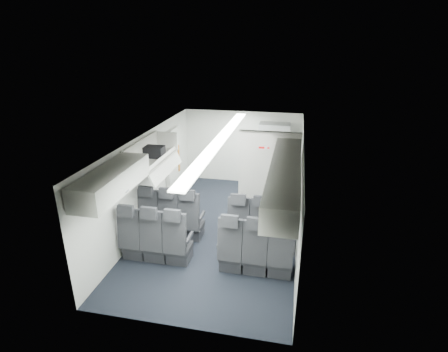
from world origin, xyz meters
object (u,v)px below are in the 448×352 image
at_px(seat_row_front, 215,225).
at_px(flight_attendant, 250,171).
at_px(galley_unit, 273,156).
at_px(carry_on_bag, 154,152).
at_px(boarding_door, 173,163).
at_px(seat_row_mid, 204,248).

height_order(seat_row_front, flight_attendant, flight_attendant).
relative_size(galley_unit, carry_on_bag, 4.51).
xyz_separation_m(boarding_door, carry_on_bag, (0.21, -1.67, 0.83)).
relative_size(seat_row_mid, galley_unit, 1.75).
height_order(galley_unit, flight_attendant, galley_unit).
bearing_deg(galley_unit, carry_on_bag, -129.95).
height_order(seat_row_mid, flight_attendant, flight_attendant).
bearing_deg(galley_unit, seat_row_mid, -102.88).
bearing_deg(seat_row_front, carry_on_bag, 163.90).
distance_m(seat_row_front, galley_unit, 3.43).
xyz_separation_m(seat_row_mid, galley_unit, (0.95, 4.15, 0.55)).
distance_m(seat_row_mid, flight_attendant, 3.29).
distance_m(seat_row_mid, boarding_door, 3.45).
bearing_deg(seat_row_front, boarding_door, 128.16).
bearing_deg(galley_unit, seat_row_front, -106.28).
relative_size(seat_row_mid, flight_attendant, 2.09).
height_order(seat_row_mid, boarding_door, boarding_door).
height_order(boarding_door, flight_attendant, boarding_door).
xyz_separation_m(seat_row_front, carry_on_bag, (-1.43, 0.41, 1.38)).
bearing_deg(flight_attendant, boarding_door, 105.15).
bearing_deg(flight_attendant, seat_row_mid, -179.19).
distance_m(galley_unit, flight_attendant, 1.07).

